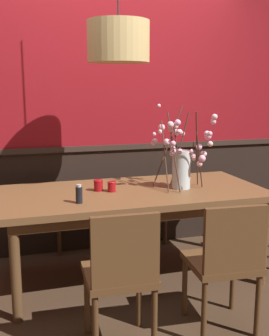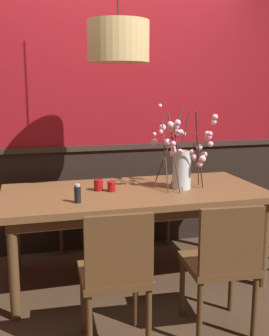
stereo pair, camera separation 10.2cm
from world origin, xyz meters
name	(u,v)px [view 2 (the right image)]	position (x,y,z in m)	size (l,w,h in m)	color
ground_plane	(134,278)	(0.00, 0.00, 0.00)	(24.00, 24.00, 0.00)	#422D1E
back_wall	(113,94)	(0.00, 0.80, 1.49)	(5.83, 0.14, 2.99)	black
dining_table	(134,200)	(0.00, 0.00, 0.67)	(2.06, 0.97, 0.75)	brown
chair_near_side_left	(116,272)	(-0.36, -0.92, 0.50)	(0.42, 0.42, 0.88)	brown
chair_far_side_left	(76,194)	(-0.36, 0.91, 0.51)	(0.48, 0.44, 0.90)	brown
chair_near_side_right	(222,261)	(0.33, -0.90, 0.49)	(0.44, 0.44, 0.87)	brown
chair_far_side_right	(142,188)	(0.31, 0.89, 0.54)	(0.45, 0.46, 0.98)	brown
vase_with_blossoms	(182,163)	(0.38, -0.04, 0.96)	(0.47, 0.49, 0.67)	silver
candle_holder_nearer_center	(98,185)	(-0.28, 0.06, 0.79)	(0.08, 0.08, 0.09)	#9E0F14
candle_holder_nearer_edge	(112,186)	(-0.18, 0.01, 0.79)	(0.07, 0.07, 0.08)	#9E0F14
condiment_bottle	(78,194)	(-0.48, -0.25, 0.81)	(0.05, 0.05, 0.14)	black
pendant_lamp	(118,42)	(-0.12, 0.01, 1.88)	(0.46, 0.46, 1.26)	tan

